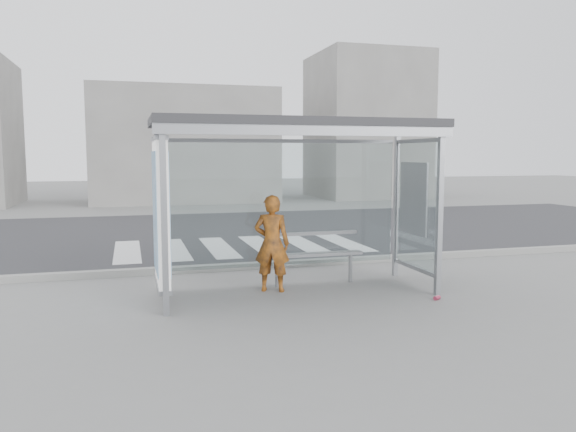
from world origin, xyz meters
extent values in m
plane|color=slate|center=(0.00, 0.00, 0.00)|extent=(80.00, 80.00, 0.00)
cube|color=#2F2E31|center=(0.00, 7.00, 0.00)|extent=(30.00, 10.00, 0.01)
cube|color=gray|center=(0.00, 1.95, 0.06)|extent=(30.00, 0.18, 0.12)
cube|color=silver|center=(-2.50, 4.50, 0.00)|extent=(0.55, 3.00, 0.00)
cube|color=silver|center=(-1.50, 4.50, 0.00)|extent=(0.55, 3.00, 0.00)
cube|color=silver|center=(-0.50, 4.50, 0.00)|extent=(0.55, 3.00, 0.00)
cube|color=silver|center=(0.50, 4.50, 0.00)|extent=(0.55, 3.00, 0.00)
cube|color=silver|center=(1.50, 4.50, 0.00)|extent=(0.55, 3.00, 0.00)
cube|color=silver|center=(2.50, 4.50, 0.00)|extent=(0.55, 3.00, 0.00)
cube|color=gray|center=(-2.00, -0.70, 1.25)|extent=(0.08, 0.08, 2.50)
cube|color=gray|center=(2.00, -0.70, 1.25)|extent=(0.08, 0.08, 2.50)
cube|color=gray|center=(-2.00, 0.70, 1.25)|extent=(0.08, 0.08, 2.50)
cube|color=gray|center=(2.00, 0.70, 1.25)|extent=(0.08, 0.08, 2.50)
cube|color=#2D2D30|center=(0.00, 0.00, 2.56)|extent=(4.25, 1.65, 0.12)
cube|color=gray|center=(0.00, -0.76, 2.45)|extent=(4.25, 0.06, 0.18)
cube|color=white|center=(0.00, 0.70, 1.30)|extent=(3.80, 0.02, 2.00)
cube|color=white|center=(-2.00, 0.00, 1.30)|extent=(0.15, 1.25, 2.00)
cube|color=teal|center=(-1.92, 0.00, 1.30)|extent=(0.01, 1.10, 1.70)
cylinder|color=orange|center=(-1.91, 0.25, 1.55)|extent=(0.02, 0.32, 0.32)
cube|color=white|center=(2.00, 0.00, 1.30)|extent=(0.03, 1.25, 2.00)
cube|color=beige|center=(1.97, 0.05, 1.40)|extent=(0.03, 0.86, 1.16)
cube|color=slate|center=(0.00, 18.00, 2.50)|extent=(8.00, 5.00, 5.00)
cube|color=slate|center=(9.00, 18.00, 3.50)|extent=(5.00, 5.00, 7.00)
imported|color=orange|center=(-0.34, 0.21, 0.75)|extent=(0.64, 0.54, 1.50)
cube|color=slate|center=(0.44, 0.47, 0.49)|extent=(1.62, 0.20, 0.04)
cylinder|color=slate|center=(-0.19, 0.47, 0.24)|extent=(0.06, 0.06, 0.47)
cylinder|color=slate|center=(1.07, 0.47, 0.24)|extent=(0.06, 0.06, 0.47)
cube|color=slate|center=(0.44, 0.66, 0.81)|extent=(1.62, 0.04, 0.05)
cylinder|color=#C83B5C|center=(1.84, -0.96, 0.03)|extent=(0.13, 0.11, 0.06)
camera|label=1|loc=(-2.43, -8.04, 2.10)|focal=35.00mm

